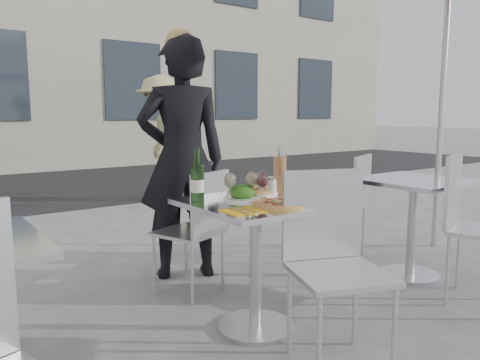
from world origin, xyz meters
TOP-DOWN VIEW (x-y plane):
  - ground at (0.00, 0.00)m, footprint 80.00×80.00m
  - street_asphalt at (0.00, 6.50)m, footprint 24.00×5.00m
  - main_table at (0.00, 0.00)m, footprint 0.72×0.72m
  - side_table_right at (1.50, 0.00)m, footprint 0.72×0.72m
  - chair_far at (0.01, 0.64)m, footprint 0.50×0.51m
  - chair_near at (0.11, -0.47)m, footprint 0.57×0.57m
  - side_chair_rfar at (1.49, 0.60)m, footprint 0.53×0.54m
  - side_chair_rnear at (1.40, -0.49)m, footprint 0.56×0.57m
  - woman_diner at (0.12, 1.05)m, footprint 0.76×0.64m
  - pedestrian_b at (1.45, 4.04)m, footprint 1.06×1.31m
  - pizza_near at (0.02, -0.19)m, footprint 0.30×0.30m
  - pizza_far at (0.13, 0.21)m, footprint 0.32×0.32m
  - salad_plate at (-0.04, 0.07)m, footprint 0.22×0.22m
  - wine_bottle at (-0.28, 0.17)m, footprint 0.07×0.08m
  - carafe at (0.31, 0.16)m, footprint 0.08×0.08m
  - sugar_shaker at (0.19, 0.10)m, footprint 0.06×0.06m
  - wineglass_white_a at (-0.12, 0.08)m, footprint 0.07×0.07m
  - wineglass_white_b at (0.01, 0.06)m, footprint 0.07×0.07m
  - wineglass_red_a at (0.04, -0.00)m, footprint 0.07×0.07m
  - wineglass_red_b at (0.08, 0.06)m, footprint 0.07×0.07m
  - napkin_left at (-0.23, -0.18)m, footprint 0.19×0.20m
  - napkin_right at (0.27, -0.22)m, footprint 0.21×0.21m

SIDE VIEW (x-z plane):
  - ground at x=0.00m, z-range 0.00..0.00m
  - street_asphalt at x=0.00m, z-range 0.00..0.00m
  - chair_far at x=0.01m, z-range 0.08..0.93m
  - side_chair_rfar at x=1.49m, z-range 0.08..0.97m
  - main_table at x=0.00m, z-range 0.16..0.91m
  - side_table_right at x=1.50m, z-range 0.16..0.91m
  - chair_near at x=0.11m, z-range 0.09..1.04m
  - side_chair_rnear at x=1.40m, z-range 0.09..1.06m
  - napkin_left at x=-0.23m, z-range 0.75..0.76m
  - napkin_right at x=0.27m, z-range 0.75..0.76m
  - pizza_near at x=0.02m, z-range 0.75..0.77m
  - pizza_far at x=0.13m, z-range 0.75..0.78m
  - salad_plate at x=-0.04m, z-range 0.74..0.83m
  - sugar_shaker at x=0.19m, z-range 0.75..0.86m
  - wineglass_white_a at x=-0.12m, z-range 0.78..0.94m
  - wineglass_white_b at x=0.01m, z-range 0.78..0.94m
  - wineglass_red_a at x=0.04m, z-range 0.78..0.94m
  - wineglass_red_b at x=0.08m, z-range 0.78..0.94m
  - wine_bottle at x=-0.28m, z-range 0.72..1.01m
  - carafe at x=0.31m, z-range 0.72..1.01m
  - pedestrian_b at x=1.45m, z-range 0.00..1.77m
  - woman_diner at x=0.12m, z-range 0.00..1.79m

